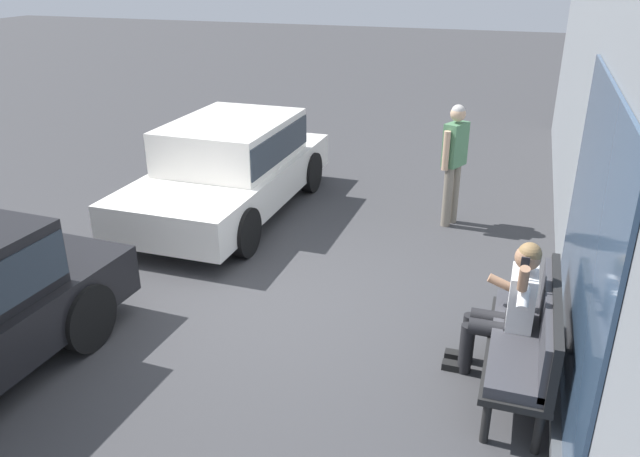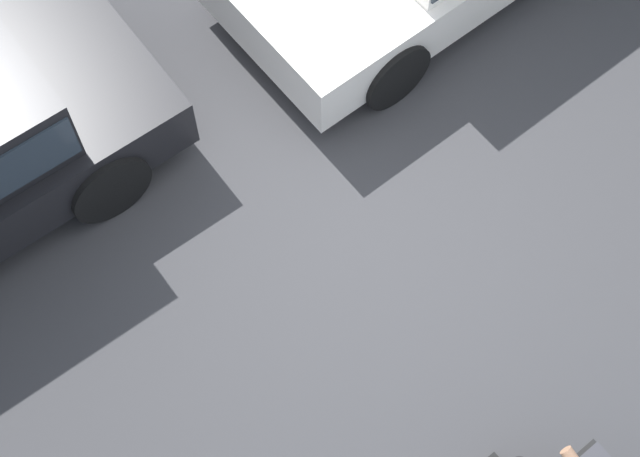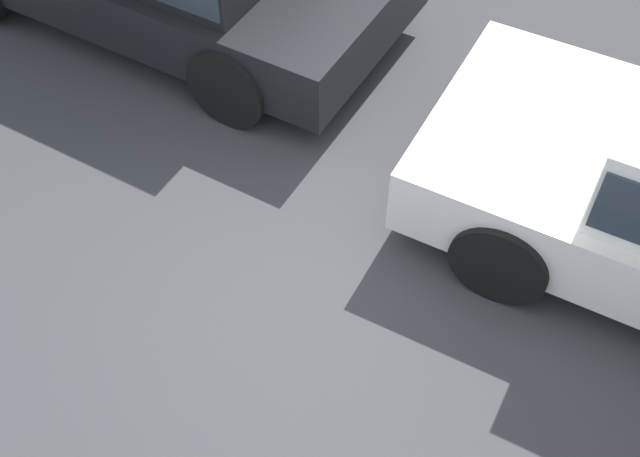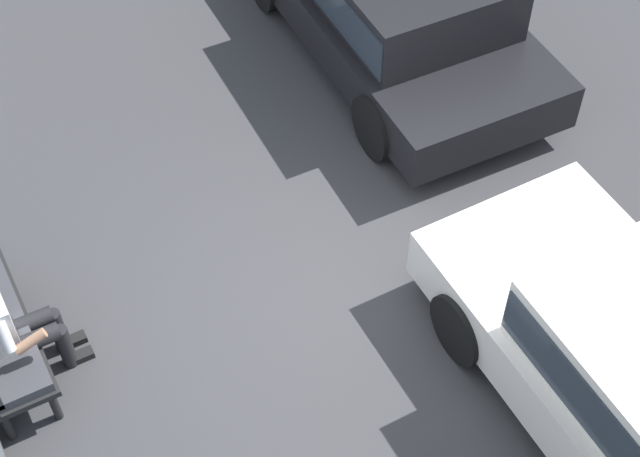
# 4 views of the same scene
# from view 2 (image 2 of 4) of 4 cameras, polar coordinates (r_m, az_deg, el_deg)

# --- Properties ---
(ground_plane) EXTENTS (60.00, 60.00, 0.00)m
(ground_plane) POSITION_cam_2_polar(r_m,az_deg,el_deg) (7.79, 1.59, 1.18)
(ground_plane) COLOR #38383A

